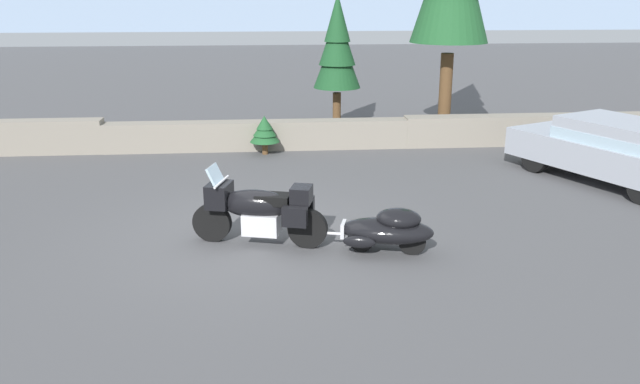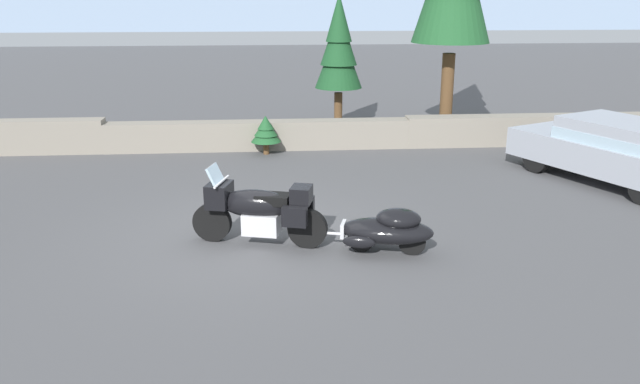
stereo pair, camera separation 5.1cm
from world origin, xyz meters
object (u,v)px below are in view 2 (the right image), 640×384
touring_motorcycle (258,209)px  car_shaped_trailer (388,229)px  sedan_at_right_edge (616,149)px  pine_tree_secondary (339,46)px

touring_motorcycle → car_shaped_trailer: size_ratio=1.02×
touring_motorcycle → car_shaped_trailer: bearing=-14.8°
sedan_at_right_edge → pine_tree_secondary: (-5.48, 5.92, 1.74)m
car_shaped_trailer → sedan_at_right_edge: 6.69m
pine_tree_secondary → sedan_at_right_edge: bearing=-47.2°
touring_motorcycle → sedan_at_right_edge: bearing=21.0°
sedan_at_right_edge → car_shaped_trailer: bearing=-148.1°
car_shaped_trailer → touring_motorcycle: bearing=165.2°
touring_motorcycle → pine_tree_secondary: pine_tree_secondary is taller
sedan_at_right_edge → touring_motorcycle: bearing=-159.0°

